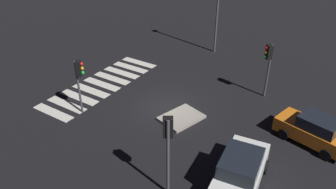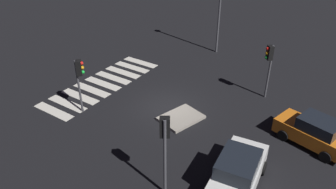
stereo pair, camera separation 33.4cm
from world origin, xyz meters
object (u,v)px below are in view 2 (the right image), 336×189
Objects in this scene: car_white at (238,171)px; traffic_light_west at (269,59)px; traffic_light_east at (79,74)px; traffic_island at (181,118)px; car_orange at (314,132)px; traffic_light_north at (165,138)px.

car_white is 9.26m from traffic_light_west.
car_white is at bearing -41.72° from traffic_light_east.
car_white is 1.27× the size of traffic_light_east.
car_white is 11.08m from traffic_light_east.
car_orange is at bearing 105.01° from traffic_island.
traffic_light_west is at bearing -26.90° from car_orange.
traffic_light_north reaches higher than car_orange.
traffic_light_north reaches higher than traffic_island.
traffic_light_west reaches higher than traffic_island.
traffic_light_north is at bearing 70.78° from car_orange.
traffic_light_north is at bearing 121.28° from car_white.
traffic_light_west is at bearing 148.91° from traffic_island.
traffic_island is at bearing 50.25° from car_white.
traffic_island is 0.72× the size of traffic_light_north.
traffic_island is at bearing 13.39° from traffic_light_west.
car_orange is at bearing -66.20° from traffic_light_north.
traffic_light_north is 8.68m from traffic_light_east.
traffic_light_west is (-8.27, 9.03, 0.17)m from traffic_light_east.
traffic_light_west reaches higher than car_orange.
traffic_light_west is (-3.54, -4.08, 2.05)m from car_orange.
car_white is 1.07× the size of car_orange.
traffic_island is 6.75m from traffic_light_north.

